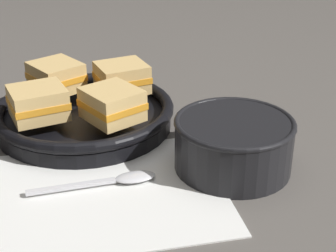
# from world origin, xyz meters

# --- Properties ---
(ground_plane) EXTENTS (4.00, 4.00, 0.00)m
(ground_plane) POSITION_xyz_m (0.00, 0.00, 0.00)
(ground_plane) COLOR #56514C
(napkin) EXTENTS (0.30, 0.26, 0.00)m
(napkin) POSITION_xyz_m (-0.07, -0.07, 0.00)
(napkin) COLOR white
(napkin) RESTS_ON ground_plane
(soup_bowl) EXTENTS (0.16, 0.16, 0.07)m
(soup_bowl) POSITION_xyz_m (0.10, -0.05, 0.04)
(soup_bowl) COLOR black
(soup_bowl) RESTS_ON ground_plane
(spoon) EXTENTS (0.17, 0.03, 0.01)m
(spoon) POSITION_xyz_m (-0.06, -0.05, 0.01)
(spoon) COLOR silver
(spoon) RESTS_ON napkin
(skillet) EXTENTS (0.28, 0.28, 0.04)m
(skillet) POSITION_xyz_m (-0.08, 0.13, 0.02)
(skillet) COLOR black
(skillet) RESTS_ON ground_plane
(sandwich_near_left) EXTENTS (0.10, 0.10, 0.05)m
(sandwich_near_left) POSITION_xyz_m (-0.11, 0.20, 0.06)
(sandwich_near_left) COLOR #DBB26B
(sandwich_near_left) RESTS_ON skillet
(sandwich_near_right) EXTENTS (0.09, 0.09, 0.05)m
(sandwich_near_right) POSITION_xyz_m (-0.15, 0.10, 0.06)
(sandwich_near_right) COLOR #DBB26B
(sandwich_near_right) RESTS_ON skillet
(sandwich_far_left) EXTENTS (0.10, 0.10, 0.05)m
(sandwich_far_left) POSITION_xyz_m (-0.04, 0.06, 0.06)
(sandwich_far_left) COLOR #DBB26B
(sandwich_far_left) RESTS_ON skillet
(sandwich_far_right) EXTENTS (0.09, 0.09, 0.05)m
(sandwich_far_right) POSITION_xyz_m (-0.01, 0.17, 0.06)
(sandwich_far_right) COLOR #DBB26B
(sandwich_far_right) RESTS_ON skillet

